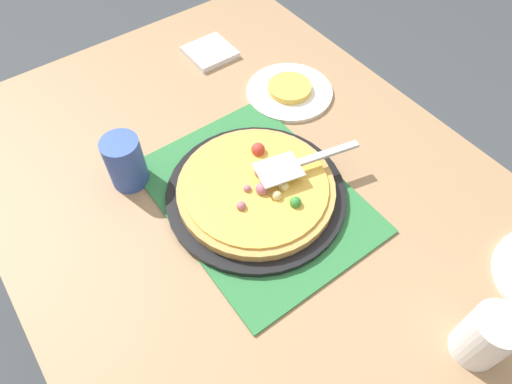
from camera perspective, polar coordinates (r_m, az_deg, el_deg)
ground_plane at (r=1.64m, az=0.00°, el=-16.25°), size 8.00×8.00×0.00m
dining_table at (r=1.06m, az=0.00°, el=-4.16°), size 1.40×1.00×0.75m
placemat at (r=0.97m, az=0.00°, el=-0.60°), size 0.48×0.36×0.01m
pizza_pan at (r=0.96m, az=0.00°, el=-0.25°), size 0.38×0.38×0.01m
pizza at (r=0.94m, az=0.08°, el=0.52°), size 0.33×0.33×0.05m
plate_near_left at (r=1.19m, az=4.21°, el=12.43°), size 0.22×0.22×0.01m
served_slice_left at (r=1.19m, az=4.25°, el=12.90°), size 0.11×0.11×0.02m
cup_near at (r=0.85m, az=26.86°, el=-15.86°), size 0.08×0.08×0.12m
cup_far at (r=0.99m, az=-16.08°, el=3.65°), size 0.08×0.08×0.12m
pizza_server at (r=0.94m, az=5.49°, el=3.69°), size 0.09×0.23×0.01m
napkin_stack at (r=1.32m, az=-5.79°, el=17.07°), size 0.12×0.12×0.02m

